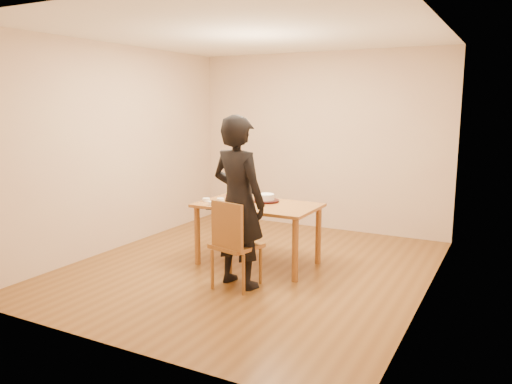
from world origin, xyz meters
The scene contains 16 objects.
room_shell centered at (0.00, 0.34, 1.35)m, with size 4.00×4.50×2.70m.
dining_table centered at (0.02, 0.16, 0.73)m, with size 1.43×0.85×0.04m, color brown.
dining_chair centered at (0.17, -0.61, 0.45)m, with size 0.44×0.44×0.04m, color brown.
cake_plate centered at (0.05, 0.32, 0.76)m, with size 0.32×0.32×0.02m, color #A80B19.
cake centered at (0.05, 0.32, 0.80)m, with size 0.20×0.20×0.06m, color white.
frosting_dome centered at (0.05, 0.32, 0.85)m, with size 0.19×0.19×0.03m, color white.
frosting_tub centered at (0.08, -0.16, 0.79)m, with size 0.09×0.09×0.08m, color white.
frosting_lid centered at (-0.25, -0.33, 0.75)m, with size 0.10×0.10×0.01m, color #1B2EB2.
frosting_dollop centered at (-0.25, -0.33, 0.76)m, with size 0.04×0.04×0.02m, color white.
ramekin_green centered at (-0.43, -0.15, 0.77)m, with size 0.09×0.09×0.04m, color white.
ramekin_yellow centered at (-0.46, 0.08, 0.77)m, with size 0.09×0.09×0.04m, color white.
ramekin_multi centered at (-0.61, -0.01, 0.77)m, with size 0.09×0.09×0.04m, color white.
candy_box_pink centered at (-0.53, 0.46, 0.76)m, with size 0.13×0.06×0.02m, color #CF30A4.
candy_box_green centered at (-0.54, 0.47, 0.78)m, with size 0.12×0.06×0.02m, color #1C9820.
spatula centered at (-0.29, -0.37, 0.75)m, with size 0.15×0.01×0.01m, color black.
person centered at (0.17, -0.57, 0.91)m, with size 0.66×0.44×1.82m, color black.
Camera 1 is at (2.73, -5.02, 1.94)m, focal length 35.00 mm.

